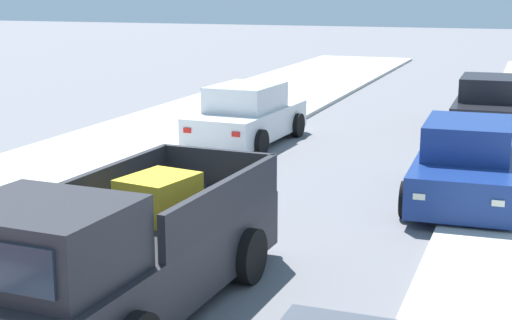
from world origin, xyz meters
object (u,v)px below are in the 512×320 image
object	(u,v)px
pickup_truck	(120,255)
car_right_near	(247,116)
car_left_near	(488,106)
car_right_mid	(466,165)

from	to	relation	value
pickup_truck	car_right_near	bearing A→B (deg)	102.72
pickup_truck	car_left_near	bearing A→B (deg)	76.89
car_right_mid	pickup_truck	bearing A→B (deg)	-117.17
car_right_mid	car_right_near	bearing A→B (deg)	146.89
pickup_truck	car_left_near	size ratio (longest dim) A/B	1.24
car_left_near	car_right_mid	xyz separation A→B (m)	(0.07, -7.76, 0.00)
car_right_near	car_left_near	bearing A→B (deg)	34.66
pickup_truck	car_left_near	xyz separation A→B (m)	(3.37, 14.48, -0.08)
car_left_near	car_right_near	distance (m)	6.98
pickup_truck	car_right_near	xyz separation A→B (m)	(-2.37, 10.51, -0.08)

